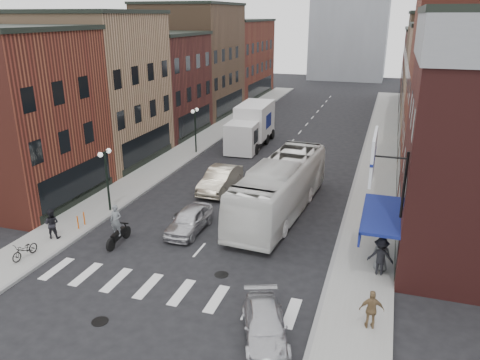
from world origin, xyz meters
name	(u,v)px	position (x,y,z in m)	size (l,w,h in m)	color
ground	(192,259)	(0.00, 0.00, 0.00)	(160.00, 160.00, 0.00)	black
sidewalk_left	(202,141)	(-8.50, 22.00, 0.07)	(3.00, 74.00, 0.15)	gray
sidewalk_right	(379,156)	(8.50, 22.00, 0.07)	(3.00, 74.00, 0.15)	gray
curb_left	(216,143)	(-7.00, 22.00, 0.00)	(0.20, 74.00, 0.16)	gray
curb_right	(362,156)	(7.00, 22.00, 0.00)	(0.20, 74.00, 0.16)	gray
crosswalk_stripes	(166,289)	(0.00, -3.00, 0.00)	(12.00, 2.20, 0.01)	silver
bldg_left_near	(6,116)	(-14.99, 4.50, 5.65)	(10.30, 9.20, 11.30)	maroon
bldg_left_mid_a	(91,88)	(-14.99, 14.00, 6.15)	(10.30, 10.20, 12.30)	#A07A58
bldg_left_mid_b	(150,84)	(-14.99, 24.00, 5.15)	(10.30, 10.20, 10.30)	#441A18
bldg_left_far_a	(192,60)	(-14.99, 35.00, 6.65)	(10.30, 12.20, 13.30)	brown
bldg_left_far_b	(229,59)	(-14.99, 49.00, 5.65)	(10.30, 16.20, 11.30)	maroon
bldg_right_mid_b	(467,93)	(14.99, 24.00, 5.65)	(10.30, 10.20, 11.30)	#A07A58
bldg_right_far_a	(454,73)	(14.99, 35.00, 6.15)	(10.30, 12.20, 12.30)	brown
bldg_right_far_b	(442,69)	(14.99, 49.00, 5.15)	(10.30, 16.20, 10.30)	#441A18
awning_blue	(377,215)	(8.93, 2.50, 2.63)	(1.80, 5.00, 0.78)	navy
billboard_sign	(375,157)	(8.59, 0.50, 6.13)	(1.52, 3.00, 3.70)	black
streetlamp_near	(106,169)	(-7.40, 4.00, 2.91)	(0.32, 1.22, 4.11)	black
streetlamp_far	(195,122)	(-7.40, 18.00, 2.91)	(0.32, 1.22, 4.11)	black
bike_rack	(81,220)	(-7.60, 1.30, 0.55)	(0.08, 0.68, 0.80)	#D8590C
box_truck	(251,126)	(-3.42, 22.16, 1.92)	(2.93, 8.99, 3.88)	silver
motorcycle_rider	(117,226)	(-4.47, 0.23, 1.09)	(0.67, 2.29, 2.34)	black
transit_bus	(280,187)	(2.92, 7.27, 1.72)	(2.89, 12.34, 3.44)	white
sedan_left_near	(189,220)	(-1.44, 3.00, 0.71)	(1.69, 4.19, 1.43)	silver
sedan_left_far	(220,179)	(-2.05, 9.87, 0.83)	(1.76, 5.06, 1.67)	beige
curb_car	(265,326)	(5.23, -4.93, 0.59)	(1.66, 4.09, 1.19)	#BABABF
parked_bicycle	(25,250)	(-8.06, -2.74, 0.57)	(0.56, 1.61, 0.85)	black
ped_left_solo	(52,224)	(-8.22, -0.41, 1.01)	(0.83, 0.48, 1.72)	black
ped_right_a	(381,256)	(9.27, 1.20, 1.09)	(1.22, 0.60, 1.89)	black
ped_right_b	(372,310)	(9.10, -3.16, 0.98)	(0.97, 0.49, 1.66)	brown
ped_right_c	(382,254)	(9.30, 1.58, 1.04)	(0.87, 0.56, 1.78)	slate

